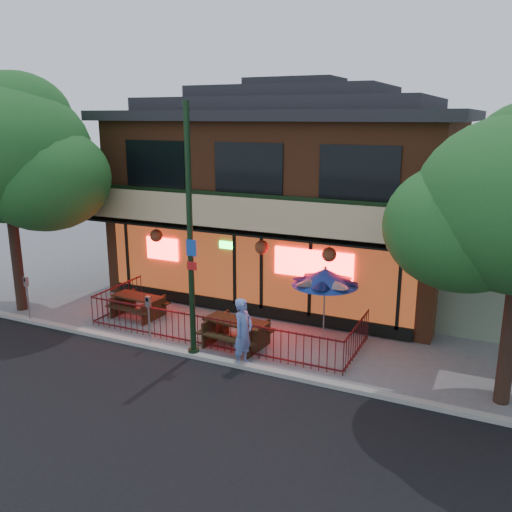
{
  "coord_description": "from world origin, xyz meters",
  "views": [
    {
      "loc": [
        7.65,
        -12.51,
        6.61
      ],
      "look_at": [
        0.83,
        2.0,
        2.46
      ],
      "focal_mm": 38.0,
      "sensor_mm": 36.0,
      "label": 1
    }
  ],
  "objects_px": {
    "street_light": "(190,248)",
    "parking_meter_far": "(27,292)",
    "street_tree_left": "(7,146)",
    "pedestrian": "(243,332)",
    "picnic_table_left": "(138,303)",
    "patio_umbrella": "(325,277)",
    "picnic_table_right": "(236,329)",
    "parking_meter_near": "(149,313)"
  },
  "relations": [
    {
      "from": "street_tree_left",
      "to": "patio_umbrella",
      "type": "relative_size",
      "value": 3.53
    },
    {
      "from": "picnic_table_right",
      "to": "parking_meter_far",
      "type": "xyz_separation_m",
      "value": [
        -7.07,
        -1.18,
        0.52
      ]
    },
    {
      "from": "picnic_table_left",
      "to": "picnic_table_right",
      "type": "xyz_separation_m",
      "value": [
        4.13,
        -0.76,
        0.05
      ]
    },
    {
      "from": "picnic_table_left",
      "to": "street_tree_left",
      "type": "bearing_deg",
      "value": -165.41
    },
    {
      "from": "street_light",
      "to": "picnic_table_left",
      "type": "relative_size",
      "value": 3.86
    },
    {
      "from": "parking_meter_far",
      "to": "street_light",
      "type": "bearing_deg",
      "value": 0.71
    },
    {
      "from": "pedestrian",
      "to": "parking_meter_far",
      "type": "xyz_separation_m",
      "value": [
        -7.82,
        -0.13,
        0.1
      ]
    },
    {
      "from": "street_light",
      "to": "pedestrian",
      "type": "height_order",
      "value": "street_light"
    },
    {
      "from": "picnic_table_left",
      "to": "pedestrian",
      "type": "xyz_separation_m",
      "value": [
        4.88,
        -1.81,
        0.47
      ]
    },
    {
      "from": "street_light",
      "to": "parking_meter_near",
      "type": "distance_m",
      "value": 2.58
    },
    {
      "from": "patio_umbrella",
      "to": "pedestrian",
      "type": "xyz_separation_m",
      "value": [
        -1.38,
        -2.75,
        -0.99
      ]
    },
    {
      "from": "street_light",
      "to": "picnic_table_right",
      "type": "distance_m",
      "value": 2.95
    },
    {
      "from": "patio_umbrella",
      "to": "parking_meter_far",
      "type": "relative_size",
      "value": 1.47
    },
    {
      "from": "picnic_table_right",
      "to": "pedestrian",
      "type": "xyz_separation_m",
      "value": [
        0.76,
        -1.05,
        0.42
      ]
    },
    {
      "from": "parking_meter_far",
      "to": "picnic_table_left",
      "type": "bearing_deg",
      "value": 33.41
    },
    {
      "from": "street_light",
      "to": "picnic_table_left",
      "type": "height_order",
      "value": "street_light"
    },
    {
      "from": "picnic_table_right",
      "to": "parking_meter_near",
      "type": "height_order",
      "value": "parking_meter_near"
    },
    {
      "from": "picnic_table_right",
      "to": "parking_meter_near",
      "type": "relative_size",
      "value": 1.31
    },
    {
      "from": "street_light",
      "to": "street_tree_left",
      "type": "relative_size",
      "value": 0.87
    },
    {
      "from": "pedestrian",
      "to": "street_tree_left",
      "type": "bearing_deg",
      "value": 92.52
    },
    {
      "from": "picnic_table_right",
      "to": "pedestrian",
      "type": "bearing_deg",
      "value": -54.28
    },
    {
      "from": "street_light",
      "to": "picnic_table_left",
      "type": "bearing_deg",
      "value": 150.75
    },
    {
      "from": "parking_meter_far",
      "to": "parking_meter_near",
      "type": "bearing_deg",
      "value": 0.96
    },
    {
      "from": "street_tree_left",
      "to": "patio_umbrella",
      "type": "bearing_deg",
      "value": 10.97
    },
    {
      "from": "picnic_table_right",
      "to": "patio_umbrella",
      "type": "height_order",
      "value": "patio_umbrella"
    },
    {
      "from": "street_light",
      "to": "pedestrian",
      "type": "bearing_deg",
      "value": 1.95
    },
    {
      "from": "street_tree_left",
      "to": "pedestrian",
      "type": "distance_m",
      "value": 10.2
    },
    {
      "from": "street_tree_left",
      "to": "parking_meter_near",
      "type": "bearing_deg",
      "value": -7.52
    },
    {
      "from": "street_tree_left",
      "to": "pedestrian",
      "type": "relative_size",
      "value": 4.21
    },
    {
      "from": "street_light",
      "to": "pedestrian",
      "type": "relative_size",
      "value": 3.66
    },
    {
      "from": "picnic_table_left",
      "to": "parking_meter_near",
      "type": "relative_size",
      "value": 1.17
    },
    {
      "from": "parking_meter_near",
      "to": "parking_meter_far",
      "type": "xyz_separation_m",
      "value": [
        -4.77,
        -0.08,
        -0.0
      ]
    },
    {
      "from": "street_tree_left",
      "to": "picnic_table_left",
      "type": "height_order",
      "value": "street_tree_left"
    },
    {
      "from": "parking_meter_near",
      "to": "parking_meter_far",
      "type": "distance_m",
      "value": 4.77
    },
    {
      "from": "patio_umbrella",
      "to": "picnic_table_right",
      "type": "bearing_deg",
      "value": -141.42
    },
    {
      "from": "street_light",
      "to": "parking_meter_far",
      "type": "bearing_deg",
      "value": -179.29
    },
    {
      "from": "picnic_table_left",
      "to": "patio_umbrella",
      "type": "xyz_separation_m",
      "value": [
        6.26,
        0.94,
        1.46
      ]
    },
    {
      "from": "picnic_table_right",
      "to": "street_tree_left",
      "type": "bearing_deg",
      "value": -177.82
    },
    {
      "from": "patio_umbrella",
      "to": "pedestrian",
      "type": "distance_m",
      "value": 3.23
    },
    {
      "from": "pedestrian",
      "to": "parking_meter_near",
      "type": "height_order",
      "value": "pedestrian"
    },
    {
      "from": "picnic_table_left",
      "to": "pedestrian",
      "type": "relative_size",
      "value": 0.95
    },
    {
      "from": "picnic_table_left",
      "to": "patio_umbrella",
      "type": "relative_size",
      "value": 0.8
    }
  ]
}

